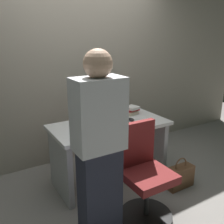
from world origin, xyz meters
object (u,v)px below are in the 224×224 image
object	(u,v)px
monitor	(102,99)
mouse	(131,120)
cup_by_monitor	(74,121)
handbag	(180,176)
cup_near_keyboard	(84,128)
book_stack	(131,110)
desk	(110,141)
office_chair	(144,176)
person_at_desk	(99,150)
keyboard	(108,125)

from	to	relation	value
monitor	mouse	xyz separation A→B (m)	(0.28, -0.21, -0.24)
cup_by_monitor	handbag	distance (m)	1.39
cup_near_keyboard	book_stack	bearing A→B (deg)	19.68
desk	handbag	bearing A→B (deg)	-42.61
cup_near_keyboard	book_stack	size ratio (longest dim) A/B	0.44
office_chair	cup_near_keyboard	world-z (taller)	office_chair
person_at_desk	keyboard	world-z (taller)	person_at_desk
handbag	monitor	bearing A→B (deg)	131.57
office_chair	cup_near_keyboard	distance (m)	0.77
person_at_desk	office_chair	bearing A→B (deg)	4.29
keyboard	mouse	distance (m)	0.33
cup_by_monitor	handbag	world-z (taller)	cup_by_monitor
book_stack	monitor	bearing A→B (deg)	-178.48
keyboard	mouse	bearing A→B (deg)	1.64
monitor	mouse	world-z (taller)	monitor
cup_near_keyboard	handbag	bearing A→B (deg)	-24.00
keyboard	mouse	xyz separation A→B (m)	(0.33, 0.02, 0.01)
monitor	cup_near_keyboard	xyz separation A→B (m)	(-0.36, -0.28, -0.21)
person_at_desk	cup_by_monitor	bearing A→B (deg)	79.87
keyboard	cup_near_keyboard	bearing A→B (deg)	-173.33
monitor	book_stack	size ratio (longest dim) A/B	2.38
office_chair	mouse	bearing A→B (deg)	65.04
keyboard	mouse	world-z (taller)	mouse
desk	monitor	world-z (taller)	monitor
person_at_desk	keyboard	size ratio (longest dim) A/B	3.81
person_at_desk	cup_near_keyboard	size ratio (longest dim) A/B	16.22
monitor	keyboard	xyz separation A→B (m)	(-0.05, -0.23, -0.25)
desk	mouse	bearing A→B (deg)	-13.45
person_at_desk	handbag	xyz separation A→B (m)	(1.16, 0.19, -0.70)
keyboard	handbag	world-z (taller)	keyboard
desk	person_at_desk	world-z (taller)	person_at_desk
book_stack	desk	bearing A→B (deg)	-158.85
mouse	cup_by_monitor	distance (m)	0.68
mouse	handbag	xyz separation A→B (m)	(0.36, -0.51, -0.62)
cup_by_monitor	handbag	xyz separation A→B (m)	(1.00, -0.72, -0.65)
keyboard	handbag	xyz separation A→B (m)	(0.69, -0.49, -0.61)
mouse	book_stack	bearing A→B (deg)	54.86
mouse	handbag	size ratio (longest dim) A/B	0.26
office_chair	mouse	distance (m)	0.80
person_at_desk	desk	bearing A→B (deg)	54.34
desk	cup_near_keyboard	distance (m)	0.49
mouse	handbag	distance (m)	0.88
office_chair	monitor	size ratio (longest dim) A/B	1.74
cup_near_keyboard	cup_by_monitor	xyz separation A→B (m)	(-0.00, 0.27, -0.00)
office_chair	person_at_desk	world-z (taller)	person_at_desk
person_at_desk	handbag	bearing A→B (deg)	9.16
cup_by_monitor	book_stack	bearing A→B (deg)	1.09
handbag	desk	bearing A→B (deg)	137.39
office_chair	cup_near_keyboard	xyz separation A→B (m)	(-0.34, 0.60, 0.36)
monitor	cup_by_monitor	world-z (taller)	monitor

